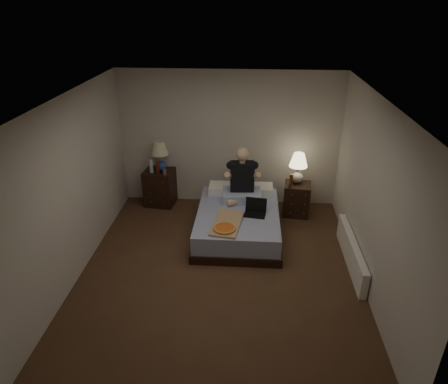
# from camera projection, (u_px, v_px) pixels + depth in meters

# --- Properties ---
(floor) EXTENTS (4.00, 4.50, 0.00)m
(floor) POSITION_uv_depth(u_px,v_px,m) (220.00, 271.00, 5.81)
(floor) COLOR brown
(floor) RESTS_ON ground
(ceiling) EXTENTS (4.00, 4.50, 0.00)m
(ceiling) POSITION_uv_depth(u_px,v_px,m) (219.00, 101.00, 4.70)
(ceiling) COLOR white
(ceiling) RESTS_ON ground
(wall_back) EXTENTS (4.00, 0.00, 2.50)m
(wall_back) POSITION_uv_depth(u_px,v_px,m) (229.00, 140.00, 7.27)
(wall_back) COLOR silver
(wall_back) RESTS_ON ground
(wall_front) EXTENTS (4.00, 0.00, 2.50)m
(wall_front) POSITION_uv_depth(u_px,v_px,m) (197.00, 319.00, 3.25)
(wall_front) COLOR silver
(wall_front) RESTS_ON ground
(wall_left) EXTENTS (0.00, 4.50, 2.50)m
(wall_left) POSITION_uv_depth(u_px,v_px,m) (72.00, 190.00, 5.38)
(wall_left) COLOR silver
(wall_left) RESTS_ON ground
(wall_right) EXTENTS (0.00, 4.50, 2.50)m
(wall_right) POSITION_uv_depth(u_px,v_px,m) (374.00, 200.00, 5.14)
(wall_right) COLOR silver
(wall_right) RESTS_ON ground
(bed) EXTENTS (1.33, 1.77, 0.44)m
(bed) POSITION_uv_depth(u_px,v_px,m) (238.00, 222.00, 6.63)
(bed) COLOR #5262A5
(bed) RESTS_ON floor
(nightstand_left) EXTENTS (0.58, 0.53, 0.69)m
(nightstand_left) POSITION_uv_depth(u_px,v_px,m) (160.00, 187.00, 7.57)
(nightstand_left) COLOR black
(nightstand_left) RESTS_ON floor
(nightstand_right) EXTENTS (0.51, 0.47, 0.60)m
(nightstand_right) POSITION_uv_depth(u_px,v_px,m) (297.00, 199.00, 7.22)
(nightstand_right) COLOR black
(nightstand_right) RESTS_ON floor
(lamp_left) EXTENTS (0.33, 0.33, 0.56)m
(lamp_left) POSITION_uv_depth(u_px,v_px,m) (160.00, 156.00, 7.30)
(lamp_left) COLOR #274191
(lamp_left) RESTS_ON nightstand_left
(lamp_right) EXTENTS (0.37, 0.37, 0.56)m
(lamp_right) POSITION_uv_depth(u_px,v_px,m) (298.00, 168.00, 7.02)
(lamp_right) COLOR gray
(lamp_right) RESTS_ON nightstand_right
(water_bottle) EXTENTS (0.07, 0.07, 0.25)m
(water_bottle) POSITION_uv_depth(u_px,v_px,m) (151.00, 166.00, 7.29)
(water_bottle) COLOR silver
(water_bottle) RESTS_ON nightstand_left
(soda_can) EXTENTS (0.07, 0.07, 0.10)m
(soda_can) POSITION_uv_depth(u_px,v_px,m) (164.00, 172.00, 7.23)
(soda_can) COLOR beige
(soda_can) RESTS_ON nightstand_left
(beer_bottle_left) EXTENTS (0.06, 0.06, 0.23)m
(beer_bottle_left) POSITION_uv_depth(u_px,v_px,m) (158.00, 168.00, 7.24)
(beer_bottle_left) COLOR #611B0D
(beer_bottle_left) RESTS_ON nightstand_left
(beer_bottle_right) EXTENTS (0.06, 0.06, 0.23)m
(beer_bottle_right) POSITION_uv_depth(u_px,v_px,m) (291.00, 180.00, 6.96)
(beer_bottle_right) COLOR #59250C
(beer_bottle_right) RESTS_ON nightstand_right
(person) EXTENTS (0.69, 0.56, 0.93)m
(person) POSITION_uv_depth(u_px,v_px,m) (242.00, 175.00, 6.69)
(person) COLOR black
(person) RESTS_ON bed
(laptop) EXTENTS (0.38, 0.33, 0.24)m
(laptop) POSITION_uv_depth(u_px,v_px,m) (255.00, 208.00, 6.36)
(laptop) COLOR black
(laptop) RESTS_ON bed
(pizza_box) EXTENTS (0.51, 0.81, 0.08)m
(pizza_box) POSITION_uv_depth(u_px,v_px,m) (225.00, 229.00, 5.96)
(pizza_box) COLOR tan
(pizza_box) RESTS_ON bed
(radiator) EXTENTS (0.10, 1.60, 0.40)m
(radiator) POSITION_uv_depth(u_px,v_px,m) (351.00, 253.00, 5.89)
(radiator) COLOR white
(radiator) RESTS_ON floor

